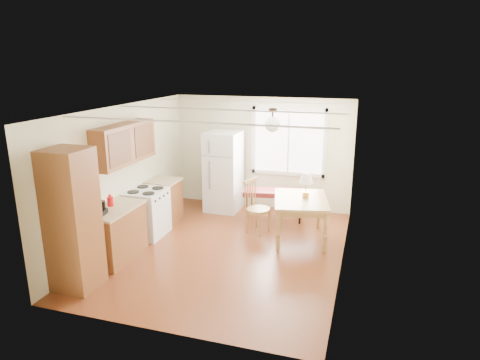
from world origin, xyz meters
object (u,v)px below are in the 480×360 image
at_px(refrigerator, 223,172).
at_px(bench, 275,193).
at_px(chair, 254,202).
at_px(dining_table, 301,204).

xyz_separation_m(refrigerator, bench, (1.23, -0.19, -0.33)).
distance_m(bench, chair, 0.88).
xyz_separation_m(bench, chair, (-0.24, -0.85, 0.05)).
distance_m(dining_table, chair, 0.93).
bearing_deg(chair, dining_table, 13.49).
bearing_deg(chair, refrigerator, 153.15).
relative_size(dining_table, chair, 1.39).
height_order(bench, chair, chair).
height_order(dining_table, chair, chair).
bearing_deg(dining_table, refrigerator, 137.04).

